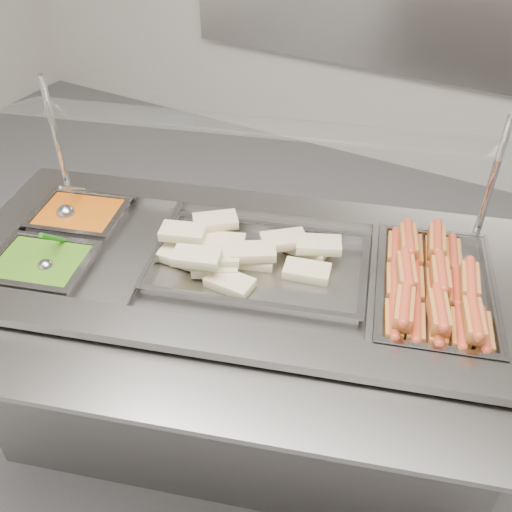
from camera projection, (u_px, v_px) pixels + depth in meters
The scene contains 12 objects.
ground at pixel (193, 494), 1.93m from camera, with size 6.00×6.00×0.00m, color #57575A.
steam_counter at pixel (243, 351), 1.91m from camera, with size 1.80×1.19×0.79m.
tray_rail at pixel (199, 392), 1.34m from camera, with size 1.58×0.76×0.05m.
sneeze_guard at pixel (254, 129), 1.61m from camera, with size 1.47×0.68×0.39m.
pan_hotdogs at pixel (433, 294), 1.60m from camera, with size 0.43×0.55×0.09m.
pan_wraps at pixel (259, 268), 1.67m from camera, with size 0.68×0.51×0.06m.
pan_beans at pixel (81, 222), 1.87m from camera, with size 0.32×0.28×0.09m.
pan_peas at pixel (43, 271), 1.67m from camera, with size 0.32×0.28×0.09m.
hotdogs_in_buns at pixel (431, 285), 1.56m from camera, with size 0.38×0.49×0.10m.
tortilla_wraps at pixel (235, 251), 1.67m from camera, with size 0.52×0.37×0.09m.
ladle at pixel (67, 212), 1.84m from camera, with size 0.08×0.17×0.13m.
serving_spoon at pixel (47, 262), 1.64m from camera, with size 0.07×0.15×0.13m.
Camera 1 is at (0.67, -0.77, 1.84)m, focal length 40.00 mm.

